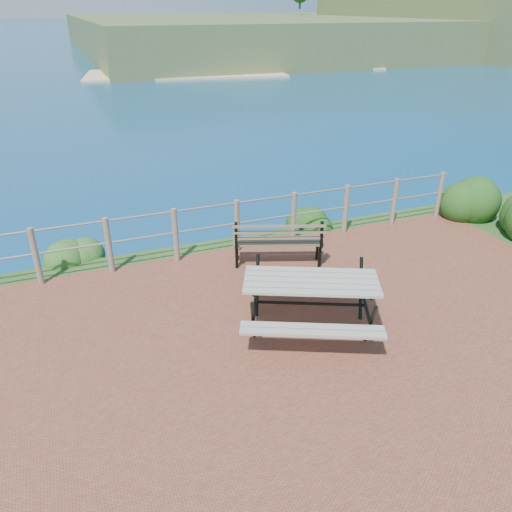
# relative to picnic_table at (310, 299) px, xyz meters

# --- Properties ---
(ground) EXTENTS (10.00, 7.00, 0.12)m
(ground) POSITION_rel_picnic_table_xyz_m (-0.12, -0.60, -0.50)
(ground) COLOR brown
(ground) RESTS_ON ground
(ocean) EXTENTS (1200.00, 1200.00, 0.00)m
(ocean) POSITION_rel_picnic_table_xyz_m (-0.12, 199.40, -0.50)
(ocean) COLOR #155680
(ocean) RESTS_ON ground
(safety_railing) EXTENTS (9.40, 0.10, 1.00)m
(safety_railing) POSITION_rel_picnic_table_xyz_m (-0.12, 2.75, 0.08)
(safety_railing) COLOR #6B5B4C
(safety_railing) RESTS_ON ground
(distant_bay) EXTENTS (290.00, 232.36, 24.00)m
(distant_bay) POSITION_rel_picnic_table_xyz_m (172.95, 202.00, -2.02)
(distant_bay) COLOR #4B5D2E
(distant_bay) RESTS_ON ground
(picnic_table) EXTENTS (1.99, 1.48, 0.78)m
(picnic_table) POSITION_rel_picnic_table_xyz_m (0.00, 0.00, 0.00)
(picnic_table) COLOR gray
(picnic_table) RESTS_ON ground
(park_bench) EXTENTS (1.61, 0.91, 0.89)m
(park_bench) POSITION_rel_picnic_table_xyz_m (0.38, 1.99, 0.09)
(park_bench) COLOR brown
(park_bench) RESTS_ON ground
(shrub_right_edge) EXTENTS (1.08, 1.08, 1.54)m
(shrub_right_edge) POSITION_rel_picnic_table_xyz_m (5.15, 2.60, -0.50)
(shrub_right_edge) COLOR #1C4615
(shrub_right_edge) RESTS_ON ground
(shrub_lip_west) EXTENTS (0.88, 0.88, 0.66)m
(shrub_lip_west) POSITION_rel_picnic_table_xyz_m (-3.05, 3.58, -0.50)
(shrub_lip_west) COLOR #28501E
(shrub_lip_west) RESTS_ON ground
(shrub_lip_east) EXTENTS (0.79, 0.79, 0.54)m
(shrub_lip_east) POSITION_rel_picnic_table_xyz_m (1.84, 3.34, -0.50)
(shrub_lip_east) COLOR #1C4615
(shrub_lip_east) RESTS_ON ground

